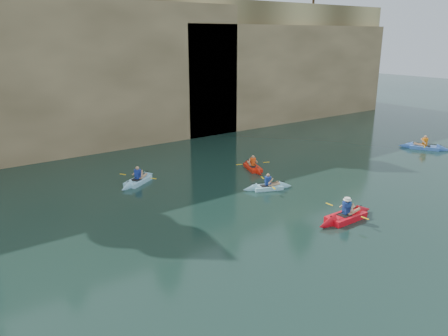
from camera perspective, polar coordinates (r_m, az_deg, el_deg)
ground at (r=16.51m, az=9.02°, el=-14.43°), size 160.00×160.00×0.00m
cliff at (r=41.10m, az=-22.27°, el=12.22°), size 70.00×16.00×12.00m
cliff_slab_center at (r=34.68m, az=-15.78°, el=11.67°), size 24.00×2.40×11.40m
cliff_slab_east at (r=45.80m, az=8.86°, el=12.26°), size 26.00×2.40×9.84m
sea_cave_center at (r=33.02m, az=-24.54°, el=3.30°), size 3.50×1.00×3.20m
sea_cave_east at (r=38.11m, az=-3.64°, el=7.46°), size 5.00×1.00×4.50m
main_kayaker at (r=21.92m, az=15.63°, el=-6.10°), size 3.76×2.54×1.40m
kayaker_ltblue_near at (r=25.32m, az=5.73°, el=-2.47°), size 3.04×2.20×1.18m
kayaker_red_far at (r=29.01m, az=3.79°, el=0.12°), size 2.21×3.25×1.17m
kayaker_ltblue_mid at (r=26.73m, az=-11.17°, el=-1.62°), size 3.32×2.46×1.30m
kayaker_blue_east at (r=37.49m, az=24.69°, el=2.50°), size 2.56×3.68×1.34m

